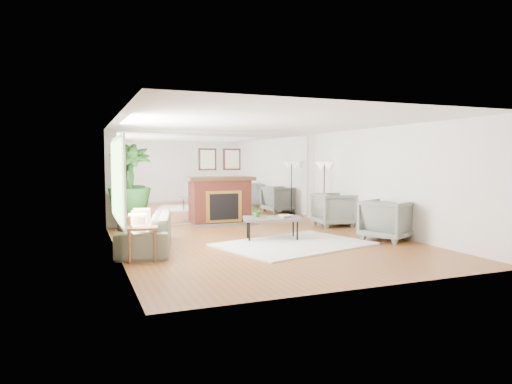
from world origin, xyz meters
name	(u,v)px	position (x,y,z in m)	size (l,w,h in m)	color
ground	(269,244)	(0.00, 0.00, 0.00)	(7.00, 7.00, 0.00)	brown
wall_left	(117,187)	(-2.99, 0.00, 1.25)	(0.02, 7.00, 2.50)	white
wall_right	(389,181)	(2.99, 0.00, 1.25)	(0.02, 7.00, 2.50)	white
wall_back	(219,178)	(0.00, 3.49, 1.25)	(6.00, 0.02, 2.50)	white
mirror_panel	(219,178)	(0.00, 3.47, 1.25)	(5.40, 0.04, 2.40)	silver
window_panel	(117,180)	(-2.96, 0.40, 1.35)	(0.04, 2.40, 1.50)	#B2E09E
fireplace	(222,199)	(0.00, 3.26, 0.66)	(1.85, 0.83, 2.05)	maroon
area_rug	(294,244)	(0.42, -0.31, 0.02)	(2.91, 2.08, 0.03)	silver
coffee_table	(272,219)	(0.25, 0.42, 0.45)	(1.38, 1.04, 0.49)	#564C44
sofa	(146,232)	(-2.45, 0.36, 0.34)	(2.33, 0.91, 0.68)	slate
armchair_back	(334,209)	(2.60, 1.73, 0.44)	(0.93, 0.96, 0.87)	slate
armchair_front	(387,220)	(2.55, -0.53, 0.44)	(0.94, 0.97, 0.88)	slate
side_table	(142,232)	(-2.65, -0.63, 0.50)	(0.58, 0.58, 0.59)	olive
potted_ficus	(130,184)	(-2.46, 2.97, 1.14)	(1.11, 1.11, 2.14)	black
floor_lamp	(324,171)	(2.70, 2.42, 1.43)	(0.55, 0.30, 1.68)	black
tabletop_plant	(257,210)	(-0.03, 0.60, 0.63)	(0.26, 0.22, 0.29)	#275720
fruit_bowl	(285,216)	(0.46, 0.23, 0.52)	(0.26, 0.26, 0.06)	olive
book	(283,216)	(0.56, 0.51, 0.50)	(0.19, 0.27, 0.02)	olive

